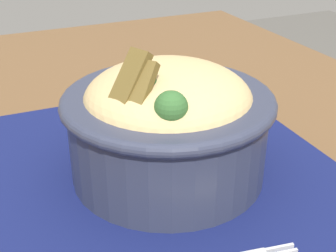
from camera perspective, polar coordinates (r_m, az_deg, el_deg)
placemat at (r=0.43m, az=-0.36°, el=-8.23°), size 0.45×0.37×0.00m
bowl at (r=0.42m, az=-0.02°, el=0.77°), size 0.22×0.22×0.13m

